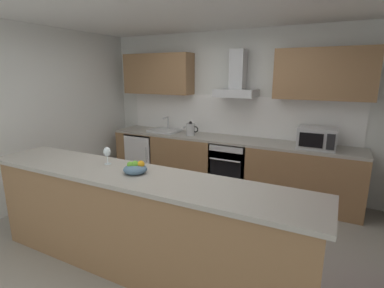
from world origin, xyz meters
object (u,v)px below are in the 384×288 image
object	(u,v)px
refrigerator	(146,155)
microwave	(317,138)
wine_glass	(107,152)
kettle	(191,129)
range_hood	(237,82)
fruit_bowl	(135,168)
oven	(231,166)
sink	(165,130)

from	to	relation	value
refrigerator	microwave	distance (m)	3.00
wine_glass	refrigerator	bearing A→B (deg)	117.32
refrigerator	kettle	world-z (taller)	kettle
range_hood	fruit_bowl	world-z (taller)	range_hood
oven	kettle	size ratio (longest dim) A/B	2.77
sink	refrigerator	bearing A→B (deg)	-178.11
fruit_bowl	kettle	bearing A→B (deg)	104.67
oven	microwave	world-z (taller)	microwave
kettle	wine_glass	size ratio (longest dim) A/B	1.62
range_hood	wine_glass	size ratio (longest dim) A/B	4.05
wine_glass	fruit_bowl	world-z (taller)	wine_glass
kettle	refrigerator	bearing A→B (deg)	178.16
refrigerator	sink	bearing A→B (deg)	1.89
sink	oven	bearing A→B (deg)	-0.49
refrigerator	microwave	bearing A→B (deg)	-0.49
range_hood	fruit_bowl	distance (m)	2.51
refrigerator	range_hood	world-z (taller)	range_hood
oven	refrigerator	xyz separation A→B (m)	(-1.70, -0.00, -0.03)
refrigerator	wine_glass	xyz separation A→B (m)	(1.12, -2.18, 0.71)
range_hood	sink	bearing A→B (deg)	-174.71
oven	sink	world-z (taller)	sink
sink	fruit_bowl	size ratio (longest dim) A/B	2.27
kettle	wine_glass	xyz separation A→B (m)	(0.16, -2.15, 0.13)
kettle	fruit_bowl	world-z (taller)	kettle
oven	microwave	xyz separation A→B (m)	(1.24, -0.03, 0.59)
refrigerator	wine_glass	world-z (taller)	wine_glass
refrigerator	microwave	size ratio (longest dim) A/B	1.70
sink	microwave	bearing A→B (deg)	-0.88
sink	fruit_bowl	bearing A→B (deg)	-63.59
kettle	microwave	bearing A→B (deg)	0.17
oven	refrigerator	distance (m)	1.70
microwave	sink	bearing A→B (deg)	179.12
sink	kettle	size ratio (longest dim) A/B	1.73
kettle	wine_glass	world-z (taller)	wine_glass
microwave	kettle	bearing A→B (deg)	-179.83
refrigerator	sink	size ratio (longest dim) A/B	1.70
microwave	sink	distance (m)	2.52
oven	sink	distance (m)	1.36
wine_glass	kettle	bearing A→B (deg)	94.31
oven	wine_glass	world-z (taller)	wine_glass
microwave	kettle	world-z (taller)	microwave
range_hood	wine_glass	distance (m)	2.47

